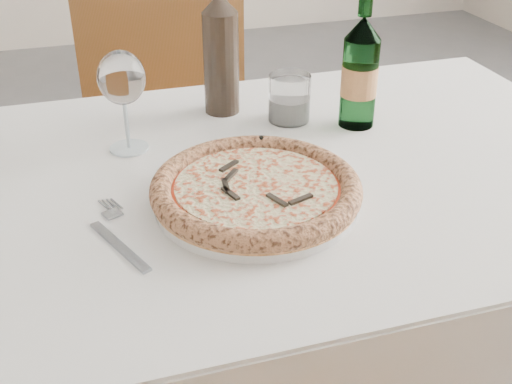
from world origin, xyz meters
TOP-DOWN VIEW (x-y plane):
  - floor at (0.00, 0.00)m, footprint 5.00×6.00m
  - dining_table at (-0.18, -0.28)m, footprint 1.37×0.82m
  - chair_far at (-0.18, 0.49)m, footprint 0.56×0.56m
  - plate at (-0.18, -0.38)m, footprint 0.30×0.30m
  - pizza at (-0.18, -0.38)m, footprint 0.31×0.31m
  - fork at (-0.39, -0.41)m, footprint 0.07×0.20m
  - wine_glass at (-0.34, -0.15)m, footprint 0.08×0.08m
  - tumbler at (-0.03, -0.11)m, footprint 0.08×0.08m
  - beer_bottle at (0.08, -0.17)m, footprint 0.07×0.07m
  - wine_bottle at (-0.14, -0.03)m, footprint 0.07×0.07m

SIDE VIEW (x-z plane):
  - floor at x=0.00m, z-range -0.02..0.00m
  - chair_far at x=-0.18m, z-range 0.07..1.00m
  - dining_table at x=-0.18m, z-range 0.28..1.04m
  - fork at x=-0.39m, z-range 0.76..0.76m
  - plate at x=-0.18m, z-range 0.76..0.77m
  - pizza at x=-0.18m, z-range 0.77..0.80m
  - tumbler at x=-0.03m, z-range 0.75..0.84m
  - beer_bottle at x=0.08m, z-range 0.73..0.99m
  - wine_bottle at x=-0.14m, z-range 0.74..1.01m
  - wine_glass at x=-0.34m, z-range 0.79..0.97m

